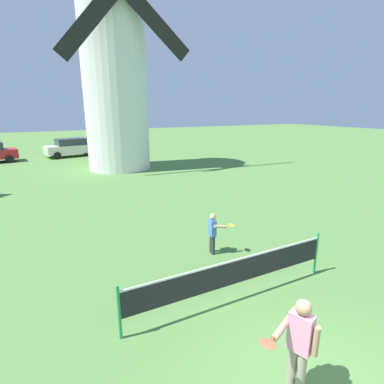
# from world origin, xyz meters

# --- Properties ---
(windmill) EXTENTS (8.47, 4.88, 14.96)m
(windmill) POSITION_xyz_m (1.94, 18.71, 7.17)
(windmill) COLOR white
(windmill) RESTS_ON ground_plane
(tennis_net) EXTENTS (5.10, 0.06, 1.10)m
(tennis_net) POSITION_xyz_m (0.22, 2.40, 0.68)
(tennis_net) COLOR #238E4C
(tennis_net) RESTS_ON ground_plane
(player_near) EXTENTS (0.91, 0.49, 1.53)m
(player_near) POSITION_xyz_m (-0.24, 0.16, 0.86)
(player_near) COLOR #9E937F
(player_near) RESTS_ON ground_plane
(player_far) EXTENTS (0.70, 0.59, 1.23)m
(player_far) POSITION_xyz_m (0.98, 4.54, 0.70)
(player_far) COLOR #333338
(player_far) RESTS_ON ground_plane
(stray_ball) EXTENTS (0.18, 0.18, 0.18)m
(stray_ball) POSITION_xyz_m (3.49, 3.45, 0.09)
(stray_ball) COLOR silver
(stray_ball) RESTS_ON ground_plane
(parked_car_cream) EXTENTS (4.53, 2.51, 1.56)m
(parked_car_cream) POSITION_xyz_m (-0.42, 26.18, 0.81)
(parked_car_cream) COLOR silver
(parked_car_cream) RESTS_ON ground_plane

